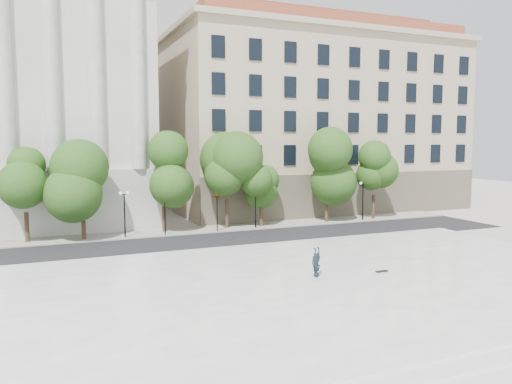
# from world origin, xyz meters

# --- Properties ---
(ground) EXTENTS (160.00, 160.00, 0.00)m
(ground) POSITION_xyz_m (0.00, 0.00, 0.00)
(ground) COLOR #B5B3AB
(ground) RESTS_ON ground
(plaza) EXTENTS (44.00, 22.00, 0.45)m
(plaza) POSITION_xyz_m (0.00, 3.00, 0.23)
(plaza) COLOR white
(plaza) RESTS_ON ground
(street) EXTENTS (60.00, 8.00, 0.02)m
(street) POSITION_xyz_m (0.00, 18.00, 0.01)
(street) COLOR black
(street) RESTS_ON ground
(far_sidewalk) EXTENTS (60.00, 4.00, 0.12)m
(far_sidewalk) POSITION_xyz_m (0.00, 24.00, 0.06)
(far_sidewalk) COLOR #A7A49A
(far_sidewalk) RESTS_ON ground
(building_east) EXTENTS (36.00, 26.15, 23.00)m
(building_east) POSITION_xyz_m (20.00, 38.91, 11.14)
(building_east) COLOR tan
(building_east) RESTS_ON ground
(traffic_light_west) EXTENTS (0.59, 1.68, 4.16)m
(traffic_light_west) POSITION_xyz_m (-2.42, 22.30, 3.65)
(traffic_light_west) COLOR black
(traffic_light_west) RESTS_ON ground
(traffic_light_east) EXTENTS (1.07, 1.76, 4.21)m
(traffic_light_east) POSITION_xyz_m (2.55, 22.30, 3.71)
(traffic_light_east) COLOR black
(traffic_light_east) RESTS_ON ground
(person_lying) EXTENTS (1.05, 1.89, 0.49)m
(person_lying) POSITION_xyz_m (2.57, 3.58, 0.69)
(person_lying) COLOR black
(person_lying) RESTS_ON plaza
(skateboard) EXTENTS (0.86, 0.24, 0.09)m
(skateboard) POSITION_xyz_m (6.91, 2.97, 0.49)
(skateboard) COLOR black
(skateboard) RESTS_ON plaza
(plaza_steps) EXTENTS (44.00, 3.00, 0.30)m
(plaza_steps) POSITION_xyz_m (0.00, -8.90, 0.12)
(plaza_steps) COLOR white
(plaza_steps) RESTS_ON ground
(street_trees) EXTENTS (46.85, 5.23, 8.11)m
(street_trees) POSITION_xyz_m (-0.15, 23.55, 5.38)
(street_trees) COLOR #382619
(street_trees) RESTS_ON ground
(lamp_posts) EXTENTS (37.00, 0.28, 4.26)m
(lamp_posts) POSITION_xyz_m (0.69, 22.60, 2.90)
(lamp_posts) COLOR black
(lamp_posts) RESTS_ON ground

